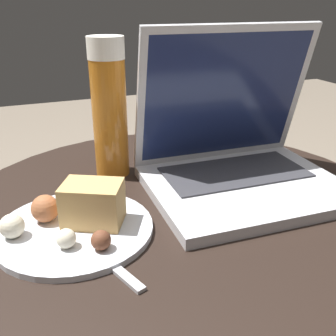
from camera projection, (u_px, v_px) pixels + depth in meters
The scene contains 5 objects.
table at pixel (178, 274), 0.67m from camera, with size 0.72×0.72×0.53m.
laptop at pixel (238, 155), 0.67m from camera, with size 0.33×0.27×0.26m.
beer_glass at pixel (109, 109), 0.68m from camera, with size 0.06×0.06×0.24m.
snack_plate at pixel (76, 219), 0.54m from camera, with size 0.22×0.22×0.07m.
fork at pixel (96, 252), 0.50m from camera, with size 0.07×0.16×0.00m.
Camera 1 is at (-0.22, -0.50, 0.83)m, focal length 42.00 mm.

